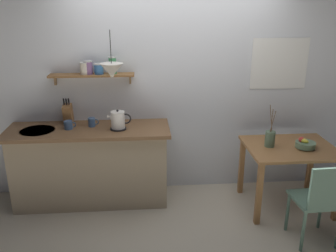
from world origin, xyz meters
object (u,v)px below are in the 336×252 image
electric_kettle (118,121)px  twig_vase (270,138)px  knife_block (68,114)px  dining_table (289,156)px  pendant_lamp (112,70)px  fruit_bowl (305,144)px  coffee_mug_spare (92,122)px  coffee_mug_by_sink (69,125)px  dining_chair_near (320,199)px

electric_kettle → twig_vase: bearing=-6.7°
electric_kettle → knife_block: (-0.59, 0.23, 0.02)m
electric_kettle → knife_block: size_ratio=0.83×
dining_table → electric_kettle: 1.97m
dining_table → pendant_lamp: 2.18m
fruit_bowl → pendant_lamp: size_ratio=0.45×
electric_kettle → coffee_mug_spare: 0.33m
knife_block → pendant_lamp: 0.85m
dining_table → coffee_mug_by_sink: bearing=173.7°
fruit_bowl → dining_chair_near: bearing=-99.5°
fruit_bowl → coffee_mug_spare: (-2.35, 0.40, 0.18)m
electric_kettle → dining_chair_near: bearing=-25.8°
dining_chair_near → twig_vase: 0.86m
twig_vase → electric_kettle: size_ratio=1.85×
dining_chair_near → pendant_lamp: 2.41m
dining_chair_near → coffee_mug_by_sink: coffee_mug_by_sink is taller
dining_chair_near → electric_kettle: (-1.93, 0.94, 0.53)m
electric_kettle → knife_block: knife_block is taller
twig_vase → coffee_mug_spare: 2.01m
knife_block → twig_vase: bearing=-10.7°
coffee_mug_spare → coffee_mug_by_sink: bearing=-164.9°
dining_chair_near → coffee_mug_spare: bearing=154.7°
knife_block → coffee_mug_spare: size_ratio=2.59×
twig_vase → knife_block: 2.31m
knife_block → electric_kettle: bearing=-21.5°
dining_chair_near → coffee_mug_by_sink: bearing=158.3°
dining_chair_near → electric_kettle: size_ratio=3.36×
fruit_bowl → dining_table: bearing=154.1°
coffee_mug_spare → knife_block: bearing=158.8°
electric_kettle → coffee_mug_spare: electric_kettle is taller
dining_table → coffee_mug_spare: size_ratio=8.00×
fruit_bowl → twig_vase: (-0.37, 0.09, 0.04)m
dining_table → knife_block: knife_block is taller
twig_vase → electric_kettle: (-1.68, 0.20, 0.19)m
twig_vase → pendant_lamp: size_ratio=1.01×
twig_vase → coffee_mug_by_sink: twig_vase is taller
fruit_bowl → twig_vase: size_ratio=0.44×
coffee_mug_by_sink → twig_vase: bearing=-6.4°
fruit_bowl → coffee_mug_spare: 2.39m
coffee_mug_spare → pendant_lamp: pendant_lamp is taller
pendant_lamp → electric_kettle: bearing=68.9°
fruit_bowl → electric_kettle: (-2.04, 0.28, 0.23)m
electric_kettle → coffee_mug_by_sink: electric_kettle is taller
electric_kettle → coffee_mug_spare: size_ratio=2.14×
coffee_mug_by_sink → pendant_lamp: pendant_lamp is taller
dining_table → fruit_bowl: fruit_bowl is taller
dining_chair_near → knife_block: size_ratio=2.78×
dining_table → twig_vase: 0.32m
dining_table → dining_chair_near: bearing=-88.3°
dining_chair_near → knife_block: 2.83m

